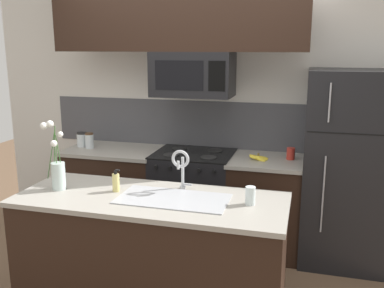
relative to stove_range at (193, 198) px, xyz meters
The scene contains 19 objects.
ground_plane 1.01m from the stove_range, 90.00° to the right, with size 10.00×10.00×0.00m, color brown.
rear_partition 0.97m from the stove_range, 51.72° to the left, with size 5.20×0.10×2.60m, color silver.
splash_band 0.76m from the stove_range, 90.00° to the left, with size 3.27×0.01×0.48m, color #4C4C51.
back_counter_left 0.84m from the stove_range, behind, with size 0.96×0.65×0.91m.
back_counter_right 0.71m from the stove_range, ahead, with size 0.69×0.65×0.91m.
stove_range is the anchor object (origin of this frame).
microwave 1.22m from the stove_range, 89.84° to the right, with size 0.74×0.40×0.41m.
upper_cabinet_band 1.73m from the stove_range, 159.81° to the right, with size 2.34×0.34×0.60m, color black.
refrigerator 1.53m from the stove_range, ahead, with size 0.88×0.74×1.74m.
storage_jar_tall 1.32m from the stove_range, behind, with size 0.11×0.11×0.15m.
storage_jar_medium 1.22m from the stove_range, behind, with size 0.08×0.08×0.16m.
banana_bunch 0.79m from the stove_range, ahead, with size 0.19×0.12×0.08m.
coffee_tin 1.05m from the stove_range, ahead, with size 0.08×0.08×0.11m, color #B22D23.
island_counter 1.25m from the stove_range, 88.79° to the right, with size 1.89×0.74×0.91m.
kitchen_sink 1.32m from the stove_range, 81.22° to the right, with size 0.76×0.39×0.16m.
sink_faucet 1.25m from the stove_range, 79.62° to the right, with size 0.14×0.14×0.31m.
dish_soap_bottle 1.33m from the stove_range, 101.94° to the right, with size 0.06×0.05×0.16m.
drinking_glass 1.49m from the stove_range, 59.34° to the right, with size 0.07×0.07×0.12m.
flower_vase 1.55m from the stove_range, 118.44° to the right, with size 0.18×0.12×0.50m.
Camera 1 is at (1.05, -2.98, 1.93)m, focal length 40.00 mm.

